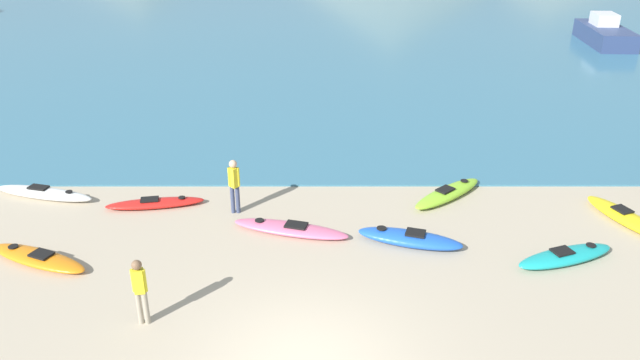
{
  "coord_description": "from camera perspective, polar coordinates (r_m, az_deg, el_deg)",
  "views": [
    {
      "loc": [
        0.3,
        -9.62,
        8.56
      ],
      "look_at": [
        0.29,
        7.62,
        0.5
      ],
      "focal_mm": 35.0,
      "sensor_mm": 36.0,
      "label": 1
    }
  ],
  "objects": [
    {
      "name": "kayak_on_sand_1",
      "position": [
        19.63,
        26.16,
        -3.07
      ],
      "size": [
        1.69,
        2.88,
        0.36
      ],
      "color": "yellow",
      "rests_on": "ground_plane"
    },
    {
      "name": "kayak_on_sand_0",
      "position": [
        19.1,
        -14.81,
        -2.06
      ],
      "size": [
        2.92,
        1.04,
        0.29
      ],
      "color": "red",
      "rests_on": "ground_plane"
    },
    {
      "name": "person_near_waterline",
      "position": [
        17.96,
        -7.81,
        -0.27
      ],
      "size": [
        0.34,
        0.29,
        1.66
      ],
      "color": "#384260",
      "rests_on": "ground_plane"
    },
    {
      "name": "kayak_on_sand_6",
      "position": [
        20.77,
        -23.87,
        -1.1
      ],
      "size": [
        3.31,
        1.4,
        0.36
      ],
      "color": "white",
      "rests_on": "ground_plane"
    },
    {
      "name": "kayak_on_sand_5",
      "position": [
        19.38,
        11.65,
        -1.2
      ],
      "size": [
        2.65,
        2.5,
        0.36
      ],
      "color": "#8CCC2D",
      "rests_on": "ground_plane"
    },
    {
      "name": "kayak_on_sand_3",
      "position": [
        17.12,
        -2.67,
        -4.48
      ],
      "size": [
        3.35,
        1.58,
        0.3
      ],
      "color": "#E5668C",
      "rests_on": "ground_plane"
    },
    {
      "name": "kayak_on_sand_2",
      "position": [
        16.73,
        8.25,
        -5.31
      ],
      "size": [
        2.89,
        1.56,
        0.4
      ],
      "color": "blue",
      "rests_on": "ground_plane"
    },
    {
      "name": "kayak_on_sand_4",
      "position": [
        17.34,
        -24.33,
        -6.51
      ],
      "size": [
        3.01,
        1.87,
        0.31
      ],
      "color": "orange",
      "rests_on": "ground_plane"
    },
    {
      "name": "moored_boat_1",
      "position": [
        42.23,
        24.64,
        12.07
      ],
      "size": [
        2.41,
        5.43,
        1.73
      ],
      "color": "navy",
      "rests_on": "bay_water"
    },
    {
      "name": "kayak_on_sand_7",
      "position": [
        17.01,
        21.57,
        -6.5
      ],
      "size": [
        2.85,
        1.62,
        0.36
      ],
      "color": "teal",
      "rests_on": "ground_plane"
    },
    {
      "name": "bay_water",
      "position": [
        53.51,
        -0.28,
        15.89
      ],
      "size": [
        160.0,
        70.0,
        0.06
      ],
      "primitive_type": "cube",
      "color": "teal",
      "rests_on": "ground_plane"
    },
    {
      "name": "person_near_foreground",
      "position": [
        13.91,
        -16.1,
        -9.45
      ],
      "size": [
        0.32,
        0.22,
        1.59
      ],
      "color": "gray",
      "rests_on": "ground_plane"
    }
  ]
}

